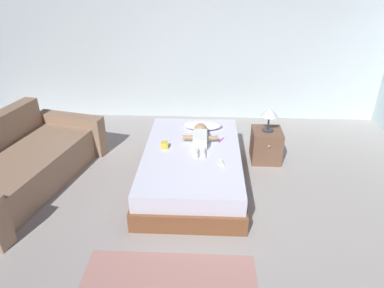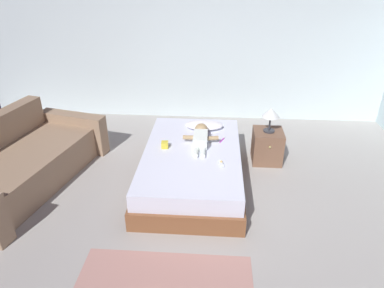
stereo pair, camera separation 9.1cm
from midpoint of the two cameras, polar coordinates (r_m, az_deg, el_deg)
name	(u,v)px [view 2 (the right image)]	position (r m, az deg, el deg)	size (l,w,h in m)	color
ground_plane	(205,224)	(3.95, 2.88, -12.90)	(8.00, 8.00, 0.00)	#A4A09B
wall_behind_bed	(213,45)	(6.12, 3.94, 15.79)	(8.00, 0.12, 2.58)	silver
bed	(192,166)	(4.51, 0.58, -3.63)	(1.26, 2.07, 0.44)	brown
pillow	(204,125)	(4.96, 2.49, 3.10)	(0.53, 0.29, 0.11)	white
baby	(201,137)	(4.57, 1.99, 1.13)	(0.47, 0.69, 0.18)	white
toothbrush	(222,140)	(4.67, 5.52, 0.70)	(0.07, 0.15, 0.02)	#B028AD
couch	(21,163)	(4.93, -25.64, -2.83)	(1.53, 2.34, 0.83)	#987A60
nightstand	(267,146)	(5.07, 12.66, -0.34)	(0.41, 0.44, 0.47)	brown
lamp	(271,114)	(4.85, 13.27, 4.82)	(0.24, 0.24, 0.35)	#333338
toy_block	(165,145)	(4.46, -3.88, -0.13)	(0.09, 0.09, 0.08)	gold
baby_bottle	(221,163)	(4.10, 5.40, -3.16)	(0.07, 0.12, 0.07)	white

